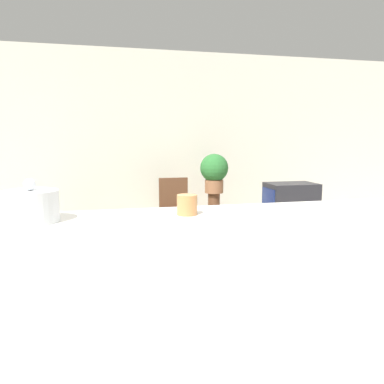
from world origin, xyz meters
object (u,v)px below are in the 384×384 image
Objects in this scene: wooden_chair at (175,210)px; decorative_bowl at (31,206)px; couch at (72,261)px; potted_plant at (214,171)px; television at (290,204)px.

wooden_chair is 3.87× the size of decorative_bowl.
decorative_bowl is at bearing -111.19° from wooden_chair.
decorative_bowl reaches higher than couch.
potted_plant is at bearing 1.88° from wooden_chair.
wooden_chair is (1.24, 1.19, 0.22)m from couch.
wooden_chair is 0.76m from potted_plant.
television is at bearing 9.53° from couch.
potted_plant is at bearing 60.79° from decorative_bowl.
wooden_chair is at bearing 68.81° from decorative_bowl.
couch is 2.60m from television.
television is 1.13m from potted_plant.
potted_plant is at bearing 34.05° from couch.
wooden_chair is at bearing -178.12° from potted_plant.
wooden_chair reaches higher than couch.
decorative_bowl is at bearing -119.21° from potted_plant.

